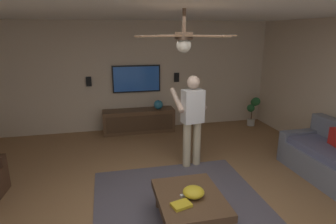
{
  "coord_description": "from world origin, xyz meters",
  "views": [
    {
      "loc": [
        -3.02,
        0.78,
        2.34
      ],
      "look_at": [
        0.91,
        -0.11,
        1.2
      ],
      "focal_mm": 30.19,
      "sensor_mm": 36.0,
      "label": 1
    }
  ],
  "objects_px": {
    "bowl": "(194,192)",
    "ceiling_fan": "(185,39)",
    "potted_plant_short": "(253,108)",
    "book": "(181,205)",
    "media_console": "(139,121)",
    "tv": "(137,79)",
    "remote_white": "(186,195)",
    "wall_speaker_left": "(177,77)",
    "vase_round": "(158,105)",
    "wall_speaker_right": "(89,81)",
    "person_standing": "(192,116)",
    "coffee_table": "(190,203)"
  },
  "relations": [
    {
      "from": "bowl",
      "to": "ceiling_fan",
      "type": "bearing_deg",
      "value": 43.31
    },
    {
      "from": "potted_plant_short",
      "to": "book",
      "type": "bearing_deg",
      "value": 140.98
    },
    {
      "from": "potted_plant_short",
      "to": "media_console",
      "type": "bearing_deg",
      "value": 86.12
    },
    {
      "from": "media_console",
      "to": "tv",
      "type": "height_order",
      "value": "tv"
    },
    {
      "from": "bowl",
      "to": "remote_white",
      "type": "relative_size",
      "value": 1.77
    },
    {
      "from": "wall_speaker_left",
      "to": "ceiling_fan",
      "type": "height_order",
      "value": "ceiling_fan"
    },
    {
      "from": "vase_round",
      "to": "wall_speaker_right",
      "type": "bearing_deg",
      "value": 79.42
    },
    {
      "from": "bowl",
      "to": "vase_round",
      "type": "distance_m",
      "value": 3.56
    },
    {
      "from": "potted_plant_short",
      "to": "remote_white",
      "type": "xyz_separation_m",
      "value": [
        -3.36,
        2.77,
        -0.07
      ]
    },
    {
      "from": "bowl",
      "to": "wall_speaker_right",
      "type": "height_order",
      "value": "wall_speaker_right"
    },
    {
      "from": "potted_plant_short",
      "to": "wall_speaker_right",
      "type": "bearing_deg",
      "value": 83.6
    },
    {
      "from": "person_standing",
      "to": "wall_speaker_left",
      "type": "xyz_separation_m",
      "value": [
        2.24,
        -0.29,
        0.32
      ]
    },
    {
      "from": "tv",
      "to": "person_standing",
      "type": "height_order",
      "value": "person_standing"
    },
    {
      "from": "ceiling_fan",
      "to": "book",
      "type": "bearing_deg",
      "value": 161.95
    },
    {
      "from": "wall_speaker_right",
      "to": "person_standing",
      "type": "bearing_deg",
      "value": -141.07
    },
    {
      "from": "tv",
      "to": "vase_round",
      "type": "bearing_deg",
      "value": 59.16
    },
    {
      "from": "wall_speaker_left",
      "to": "coffee_table",
      "type": "bearing_deg",
      "value": 168.09
    },
    {
      "from": "person_standing",
      "to": "ceiling_fan",
      "type": "distance_m",
      "value": 2.08
    },
    {
      "from": "vase_round",
      "to": "wall_speaker_right",
      "type": "relative_size",
      "value": 1.0
    },
    {
      "from": "media_console",
      "to": "ceiling_fan",
      "type": "height_order",
      "value": "ceiling_fan"
    },
    {
      "from": "book",
      "to": "wall_speaker_left",
      "type": "bearing_deg",
      "value": -119.41
    },
    {
      "from": "vase_round",
      "to": "book",
      "type": "bearing_deg",
      "value": 173.15
    },
    {
      "from": "coffee_table",
      "to": "media_console",
      "type": "relative_size",
      "value": 0.59
    },
    {
      "from": "bowl",
      "to": "book",
      "type": "relative_size",
      "value": 1.2
    },
    {
      "from": "book",
      "to": "wall_speaker_left",
      "type": "relative_size",
      "value": 1.0
    },
    {
      "from": "bowl",
      "to": "tv",
      "type": "bearing_deg",
      "value": 3.4
    },
    {
      "from": "person_standing",
      "to": "wall_speaker_right",
      "type": "xyz_separation_m",
      "value": [
        2.24,
        1.81,
        0.3
      ]
    },
    {
      "from": "tv",
      "to": "wall_speaker_right",
      "type": "xyz_separation_m",
      "value": [
        0.01,
        1.11,
        -0.03
      ]
    },
    {
      "from": "media_console",
      "to": "wall_speaker_left",
      "type": "relative_size",
      "value": 7.73
    },
    {
      "from": "wall_speaker_left",
      "to": "wall_speaker_right",
      "type": "height_order",
      "value": "wall_speaker_left"
    },
    {
      "from": "wall_speaker_left",
      "to": "media_console",
      "type": "bearing_deg",
      "value": 104.31
    },
    {
      "from": "person_standing",
      "to": "potted_plant_short",
      "type": "xyz_separation_m",
      "value": [
        1.79,
        -2.21,
        -0.45
      ]
    },
    {
      "from": "tv",
      "to": "bowl",
      "type": "distance_m",
      "value": 3.92
    },
    {
      "from": "coffee_table",
      "to": "tv",
      "type": "distance_m",
      "value": 3.93
    },
    {
      "from": "person_standing",
      "to": "wall_speaker_right",
      "type": "relative_size",
      "value": 7.45
    },
    {
      "from": "bowl",
      "to": "vase_round",
      "type": "xyz_separation_m",
      "value": [
        3.55,
        -0.25,
        0.2
      ]
    },
    {
      "from": "book",
      "to": "ceiling_fan",
      "type": "bearing_deg",
      "value": -123.89
    },
    {
      "from": "potted_plant_short",
      "to": "book",
      "type": "distance_m",
      "value": 4.58
    },
    {
      "from": "remote_white",
      "to": "wall_speaker_right",
      "type": "relative_size",
      "value": 0.68
    },
    {
      "from": "bowl",
      "to": "remote_white",
      "type": "xyz_separation_m",
      "value": [
        0.03,
        0.08,
        -0.05
      ]
    },
    {
      "from": "tv",
      "to": "bowl",
      "type": "xyz_separation_m",
      "value": [
        -3.83,
        -0.23,
        -0.8
      ]
    },
    {
      "from": "wall_speaker_left",
      "to": "potted_plant_short",
      "type": "bearing_deg",
      "value": -103.26
    },
    {
      "from": "ceiling_fan",
      "to": "remote_white",
      "type": "bearing_deg",
      "value": -164.07
    },
    {
      "from": "person_standing",
      "to": "vase_round",
      "type": "distance_m",
      "value": 1.98
    },
    {
      "from": "potted_plant_short",
      "to": "vase_round",
      "type": "distance_m",
      "value": 2.45
    },
    {
      "from": "tv",
      "to": "potted_plant_short",
      "type": "bearing_deg",
      "value": 81.44
    },
    {
      "from": "person_standing",
      "to": "remote_white",
      "type": "distance_m",
      "value": 1.74
    },
    {
      "from": "ceiling_fan",
      "to": "wall_speaker_left",
      "type": "bearing_deg",
      "value": -13.22
    },
    {
      "from": "person_standing",
      "to": "wall_speaker_left",
      "type": "bearing_deg",
      "value": -17.36
    },
    {
      "from": "coffee_table",
      "to": "ceiling_fan",
      "type": "height_order",
      "value": "ceiling_fan"
    }
  ]
}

